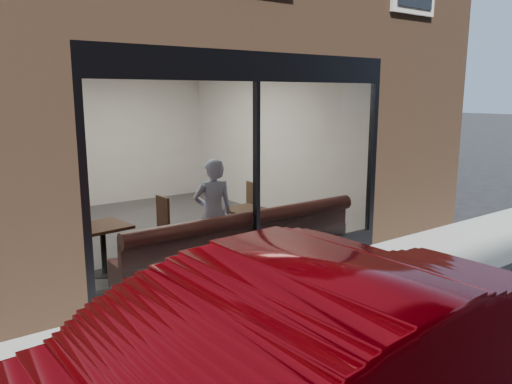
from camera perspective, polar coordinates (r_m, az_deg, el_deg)
ground at (r=6.10m, az=11.92°, el=-14.69°), size 120.00×120.00×0.00m
sidewalk_near at (r=6.74m, az=5.47°, el=-11.85°), size 40.00×2.00×0.01m
kerb_near at (r=6.05m, az=12.31°, el=-14.33°), size 40.00×0.10×0.12m
host_building_pier_right at (r=14.08m, az=-1.98°, el=6.98°), size 2.50×12.00×3.20m
host_building_backfill at (r=15.22m, az=-20.45°, el=6.61°), size 5.00×6.00×3.20m
cafe_floor at (r=9.91m, az=-10.12°, el=-4.29°), size 6.00×6.00×0.00m
cafe_ceiling at (r=9.57m, az=-10.79°, el=14.32°), size 6.00×6.00×0.00m
cafe_wall_back at (r=12.36m, az=-16.55°, el=5.94°), size 5.00×0.00×5.00m
cafe_wall_left at (r=8.83m, az=-25.15°, el=3.39°), size 0.00×6.00×6.00m
cafe_wall_right at (r=10.92m, az=1.44°, el=5.75°), size 0.00×6.00×6.00m
storefront_kick at (r=7.45m, az=0.06°, el=-8.32°), size 5.00×0.10×0.30m
storefront_header at (r=7.03m, az=0.07°, el=14.15°), size 5.00×0.10×0.40m
storefront_mullion at (r=7.10m, az=0.06°, el=2.38°), size 0.06×0.10×2.50m
storefront_glass at (r=7.08m, az=0.21°, el=2.35°), size 4.80×0.00×4.80m
banquette at (r=7.73m, az=-1.71°, el=-6.99°), size 4.00×0.55×0.45m
person at (r=7.66m, az=-4.92°, el=-2.42°), size 0.69×0.54×1.68m
cafe_table_left at (r=7.59m, az=-17.17°, el=-3.79°), size 0.76×0.76×0.04m
cafe_table_right at (r=8.28m, az=-1.20°, el=-2.04°), size 0.68×0.68×0.04m
cafe_chair_left at (r=8.54m, az=-11.61°, el=-5.34°), size 0.41×0.41×0.04m
cafe_chair_right at (r=9.68m, az=-1.43°, el=-3.13°), size 0.49×0.49×0.04m
wall_poster at (r=8.66m, az=-24.71°, el=3.79°), size 0.02×0.56×0.75m
parked_car at (r=3.76m, az=12.45°, el=-18.24°), size 4.98×1.94×1.62m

